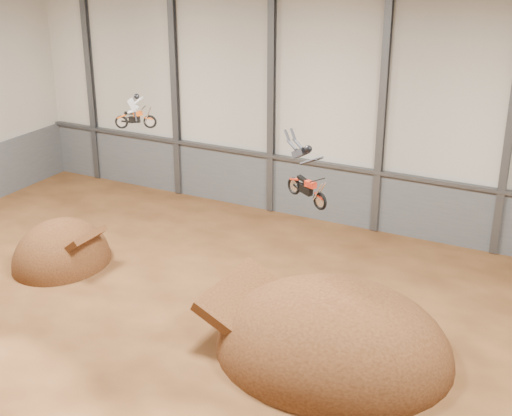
{
  "coord_description": "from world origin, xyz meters",
  "views": [
    {
      "loc": [
        14.49,
        -21.81,
        16.44
      ],
      "look_at": [
        1.21,
        4.0,
        4.84
      ],
      "focal_mm": 50.0,
      "sensor_mm": 36.0,
      "label": 1
    }
  ],
  "objects_px": {
    "fmx_rider_b": "(307,170)",
    "fmx_rider_a": "(135,110)",
    "takeoff_ramp": "(62,263)",
    "landing_ramp": "(332,353)"
  },
  "relations": [
    {
      "from": "fmx_rider_b",
      "to": "fmx_rider_a",
      "type": "bearing_deg",
      "value": -169.26
    },
    {
      "from": "takeoff_ramp",
      "to": "fmx_rider_a",
      "type": "xyz_separation_m",
      "value": [
        3.95,
        1.82,
        8.22
      ]
    },
    {
      "from": "landing_ramp",
      "to": "fmx_rider_b",
      "type": "height_order",
      "value": "fmx_rider_b"
    },
    {
      "from": "takeoff_ramp",
      "to": "fmx_rider_a",
      "type": "bearing_deg",
      "value": 24.69
    },
    {
      "from": "takeoff_ramp",
      "to": "landing_ramp",
      "type": "height_order",
      "value": "landing_ramp"
    },
    {
      "from": "takeoff_ramp",
      "to": "landing_ramp",
      "type": "distance_m",
      "value": 15.65
    },
    {
      "from": "takeoff_ramp",
      "to": "fmx_rider_a",
      "type": "relative_size",
      "value": 2.7
    },
    {
      "from": "fmx_rider_a",
      "to": "fmx_rider_b",
      "type": "xyz_separation_m",
      "value": [
        10.03,
        -2.61,
        -0.7
      ]
    },
    {
      "from": "landing_ramp",
      "to": "fmx_rider_a",
      "type": "distance_m",
      "value": 14.59
    },
    {
      "from": "fmx_rider_a",
      "to": "fmx_rider_b",
      "type": "relative_size",
      "value": 0.67
    }
  ]
}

